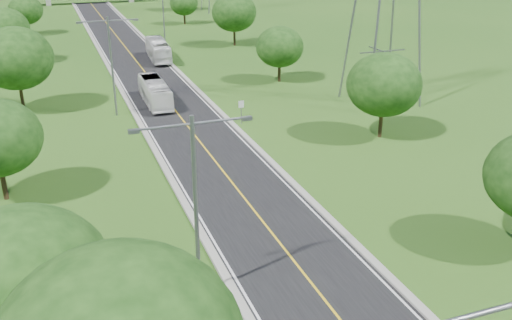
% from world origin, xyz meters
% --- Properties ---
extents(ground, '(260.00, 260.00, 0.00)m').
position_xyz_m(ground, '(0.00, 60.00, 0.00)').
color(ground, '#254F16').
rests_on(ground, ground).
extents(road, '(8.00, 150.00, 0.06)m').
position_xyz_m(road, '(0.00, 66.00, 0.03)').
color(road, black).
rests_on(road, ground).
extents(curb_left, '(0.50, 150.00, 0.22)m').
position_xyz_m(curb_left, '(-4.25, 66.00, 0.11)').
color(curb_left, gray).
rests_on(curb_left, ground).
extents(curb_right, '(0.50, 150.00, 0.22)m').
position_xyz_m(curb_right, '(4.25, 66.00, 0.11)').
color(curb_right, gray).
rests_on(curb_right, ground).
extents(speed_limit_sign, '(0.55, 0.09, 2.40)m').
position_xyz_m(speed_limit_sign, '(5.20, 37.98, 1.60)').
color(speed_limit_sign, slate).
rests_on(speed_limit_sign, ground).
extents(streetlight_near_left, '(5.90, 0.25, 10.00)m').
position_xyz_m(streetlight_near_left, '(-6.00, 12.00, 5.94)').
color(streetlight_near_left, slate).
rests_on(streetlight_near_left, ground).
extents(streetlight_mid_left, '(5.90, 0.25, 10.00)m').
position_xyz_m(streetlight_mid_left, '(-6.00, 45.00, 5.94)').
color(streetlight_mid_left, slate).
rests_on(streetlight_mid_left, ground).
extents(streetlight_far_right, '(5.90, 0.25, 10.00)m').
position_xyz_m(streetlight_far_right, '(6.00, 78.00, 5.94)').
color(streetlight_far_right, slate).
rests_on(streetlight_far_right, ground).
extents(tree_la, '(7.14, 7.14, 8.30)m').
position_xyz_m(tree_la, '(-14.00, 8.00, 5.27)').
color(tree_la, black).
rests_on(tree_la, ground).
extents(tree_lc, '(7.56, 7.56, 8.79)m').
position_xyz_m(tree_lc, '(-15.00, 50.00, 5.58)').
color(tree_lc, black).
rests_on(tree_lc, ground).
extents(tree_ld, '(6.72, 6.72, 7.82)m').
position_xyz_m(tree_ld, '(-17.00, 74.00, 4.95)').
color(tree_ld, black).
rests_on(tree_ld, ground).
extents(tree_le, '(5.88, 5.88, 6.84)m').
position_xyz_m(tree_le, '(-14.50, 98.00, 4.33)').
color(tree_le, black).
rests_on(tree_le, ground).
extents(tree_rb, '(6.72, 6.72, 7.82)m').
position_xyz_m(tree_rb, '(16.00, 30.00, 4.95)').
color(tree_rb, black).
rests_on(tree_rb, ground).
extents(tree_rc, '(5.88, 5.88, 6.84)m').
position_xyz_m(tree_rc, '(15.00, 52.00, 4.33)').
color(tree_rc, black).
rests_on(tree_rc, ground).
extents(tree_rd, '(7.14, 7.14, 8.30)m').
position_xyz_m(tree_rd, '(17.00, 76.00, 5.27)').
color(tree_rd, black).
rests_on(tree_rd, ground).
extents(tree_re, '(5.46, 5.46, 6.35)m').
position_xyz_m(tree_re, '(14.50, 100.00, 4.02)').
color(tree_re, black).
rests_on(tree_re, ground).
extents(bus_outbound, '(3.09, 10.54, 2.90)m').
position_xyz_m(bus_outbound, '(3.20, 69.22, 1.51)').
color(bus_outbound, white).
rests_on(bus_outbound, road).
extents(bus_inbound, '(2.35, 9.56, 2.66)m').
position_xyz_m(bus_inbound, '(-1.45, 47.62, 1.39)').
color(bus_inbound, white).
rests_on(bus_inbound, road).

